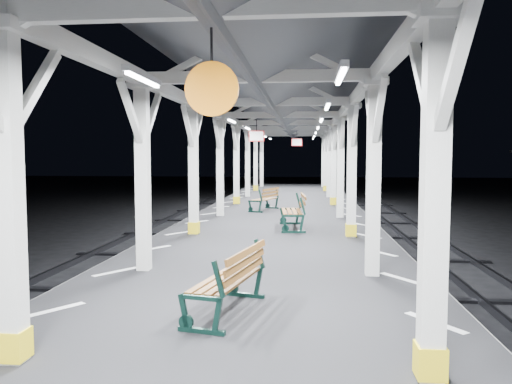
# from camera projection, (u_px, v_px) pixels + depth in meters

# --- Properties ---
(ground) EXTENTS (120.00, 120.00, 0.00)m
(ground) POSITION_uv_depth(u_px,v_px,m) (265.00, 296.00, 10.77)
(ground) COLOR black
(ground) RESTS_ON ground
(platform) EXTENTS (6.00, 50.00, 1.00)m
(platform) POSITION_uv_depth(u_px,v_px,m) (265.00, 274.00, 10.74)
(platform) COLOR black
(platform) RESTS_ON ground
(hazard_stripes_left) EXTENTS (1.00, 48.00, 0.01)m
(hazard_stripes_left) POSITION_uv_depth(u_px,v_px,m) (154.00, 248.00, 10.94)
(hazard_stripes_left) COLOR silver
(hazard_stripes_left) RESTS_ON platform
(hazard_stripes_right) EXTENTS (1.00, 48.00, 0.01)m
(hazard_stripes_right) POSITION_uv_depth(u_px,v_px,m) (381.00, 253.00, 10.46)
(hazard_stripes_right) COLOR silver
(hazard_stripes_right) RESTS_ON platform
(track_left) EXTENTS (2.20, 60.00, 0.16)m
(track_left) POSITION_uv_depth(u_px,v_px,m) (44.00, 287.00, 11.26)
(track_left) COLOR #2D2D33
(track_left) RESTS_ON ground
(track_right) EXTENTS (2.20, 60.00, 0.16)m
(track_right) POSITION_uv_depth(u_px,v_px,m) (506.00, 299.00, 10.27)
(track_right) COLOR #2D2D33
(track_right) RESTS_ON ground
(canopy) EXTENTS (5.40, 49.00, 4.65)m
(canopy) POSITION_uv_depth(u_px,v_px,m) (265.00, 83.00, 10.42)
(canopy) COLOR silver
(canopy) RESTS_ON platform
(bench_near) EXTENTS (0.91, 1.69, 0.87)m
(bench_near) POSITION_uv_depth(u_px,v_px,m) (232.00, 279.00, 6.40)
(bench_near) COLOR black
(bench_near) RESTS_ON platform
(bench_mid) EXTENTS (0.80, 1.82, 0.96)m
(bench_mid) POSITION_uv_depth(u_px,v_px,m) (296.00, 210.00, 13.92)
(bench_mid) COLOR black
(bench_mid) RESTS_ON platform
(bench_far) EXTENTS (1.06, 1.65, 0.84)m
(bench_far) POSITION_uv_depth(u_px,v_px,m) (266.00, 199.00, 18.47)
(bench_far) COLOR black
(bench_far) RESTS_ON platform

